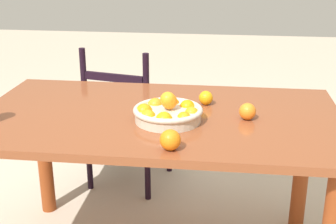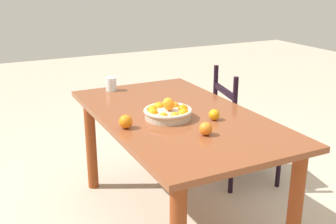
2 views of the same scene
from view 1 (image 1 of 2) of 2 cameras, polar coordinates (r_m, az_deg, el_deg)
name	(u,v)px [view 1 (image 1 of 2)]	position (r m, az deg, el deg)	size (l,w,h in m)	color
dining_table	(159,139)	(2.08, -1.13, -3.30)	(1.60, 0.91, 0.76)	brown
chair_near_window	(127,121)	(2.89, -5.08, -1.11)	(0.54, 0.54, 0.90)	black
fruit_bowl	(168,112)	(1.94, -0.03, -0.03)	(0.29, 0.29, 0.13)	beige
orange_loose_0	(248,111)	(1.99, 9.77, 0.07)	(0.07, 0.07, 0.07)	orange
orange_loose_1	(206,98)	(2.15, 4.69, 1.75)	(0.07, 0.07, 0.07)	orange
orange_loose_2	(170,140)	(1.67, 0.28, -3.45)	(0.08, 0.08, 0.08)	orange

